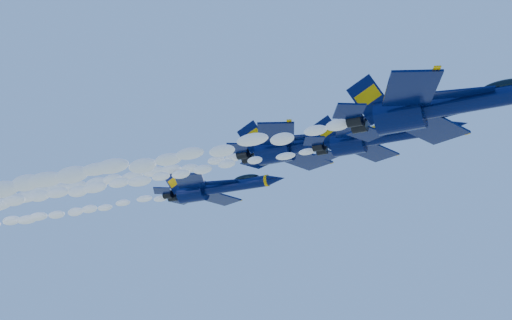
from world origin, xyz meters
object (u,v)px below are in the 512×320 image
at_px(jet_fourth, 216,188).
at_px(jet_third, 306,144).
at_px(jet_lead, 445,105).
at_px(jet_second, 378,137).

bearing_deg(jet_fourth, jet_third, -23.62).
xyz_separation_m(jet_lead, jet_fourth, (-32.97, 22.44, 4.59)).
height_order(jet_lead, jet_fourth, jet_fourth).
height_order(jet_lead, jet_third, jet_third).
bearing_deg(jet_third, jet_second, -35.63).
xyz_separation_m(jet_lead, jet_third, (-18.08, 15.93, 5.66)).
bearing_deg(jet_third, jet_fourth, 156.38).
bearing_deg(jet_lead, jet_second, 132.43).
relative_size(jet_second, jet_third, 0.79).
xyz_separation_m(jet_second, jet_fourth, (-25.09, 13.82, 2.70)).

